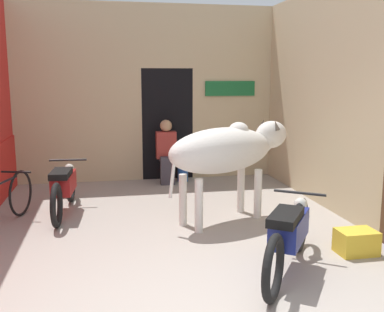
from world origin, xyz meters
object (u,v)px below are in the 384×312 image
Objects in this scene: motorcycle_near at (289,233)px; shopkeeper_seated at (166,150)px; plastic_stool at (183,170)px; motorcycle_far at (64,186)px; crate at (356,242)px; bicycle at (3,202)px; cow at (228,150)px.

motorcycle_near is 1.36× the size of shopkeeper_seated.
shopkeeper_seated is 2.82× the size of plastic_stool.
shopkeeper_seated reaches higher than plastic_stool.
crate is at bearing -33.45° from motorcycle_far.
motorcycle_far is at bearing 133.30° from motorcycle_near.
motorcycle_near is 4.34m from shopkeeper_seated.
bicycle is 4.58m from crate.
plastic_stool is at bearing 17.21° from shopkeeper_seated.
shopkeeper_seated is at bearing 43.22° from motorcycle_far.
bicycle is (-3.09, 0.29, -0.67)m from cow.
motorcycle_near is 0.87× the size of motorcycle_far.
cow reaches higher than motorcycle_near.
bicycle reaches higher than crate.
cow is 4.80× the size of crate.
plastic_stool is at bearing 94.59° from motorcycle_near.
cow is at bearing 126.61° from crate.
shopkeeper_seated is (-0.69, 4.28, 0.23)m from motorcycle_near.
motorcycle_far is 1.56× the size of shopkeeper_seated.
shopkeeper_seated is at bearing 112.92° from crate.
motorcycle_far is 0.90m from bicycle.
bicycle is (-0.77, -0.47, -0.07)m from motorcycle_far.
cow is 2.52m from shopkeeper_seated.
motorcycle_far reaches higher than plastic_stool.
shopkeeper_seated is at bearing 99.10° from motorcycle_near.
crate is (1.67, -3.94, -0.52)m from shopkeeper_seated.
shopkeeper_seated is (2.54, 2.14, 0.31)m from bicycle.
cow is 1.27× the size of motorcycle_near.
plastic_stool is (0.33, 0.10, -0.42)m from shopkeeper_seated.
shopkeeper_seated reaches higher than crate.
bicycle is at bearing 174.55° from cow.
motorcycle_far is at bearing 146.55° from crate.
motorcycle_near is at bearing -46.70° from motorcycle_far.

